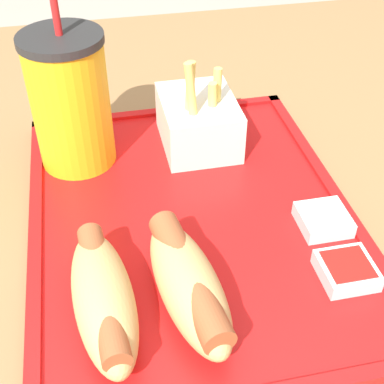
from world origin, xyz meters
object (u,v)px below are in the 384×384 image
hot_dog_far (103,298)px  hot_dog_near (189,283)px  fries_carton (198,121)px  sauce_cup_ketchup (347,270)px  soda_cup (70,101)px  sauce_cup_mayo (323,219)px

hot_dog_far → hot_dog_near: (0.00, -0.07, 0.00)m
hot_dog_far → fries_carton: 0.25m
fries_carton → sauce_cup_ketchup: bearing=-160.2°
hot_dog_near → hot_dog_far: bearing=90.0°
soda_cup → sauce_cup_ketchup: (-0.22, -0.21, -0.06)m
soda_cup → hot_dog_near: 0.24m
fries_carton → hot_dog_far: bearing=151.1°
fries_carton → sauce_cup_ketchup: (-0.22, -0.08, -0.02)m
hot_dog_far → soda_cup: bearing=2.7°
hot_dog_far → sauce_cup_ketchup: hot_dog_far is taller
hot_dog_near → fries_carton: bearing=-14.4°
sauce_cup_mayo → fries_carton: bearing=28.4°
hot_dog_near → fries_carton: size_ratio=1.31×
hot_dog_near → fries_carton: 0.23m
hot_dog_far → sauce_cup_ketchup: bearing=-89.5°
fries_carton → sauce_cup_ketchup: fries_carton is taller
fries_carton → hot_dog_near: bearing=165.6°
soda_cup → sauce_cup_ketchup: soda_cup is taller
soda_cup → fries_carton: size_ratio=1.58×
sauce_cup_mayo → sauce_cup_ketchup: (-0.06, 0.01, 0.00)m
fries_carton → sauce_cup_mayo: 0.18m
soda_cup → hot_dog_far: (-0.22, -0.01, -0.05)m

